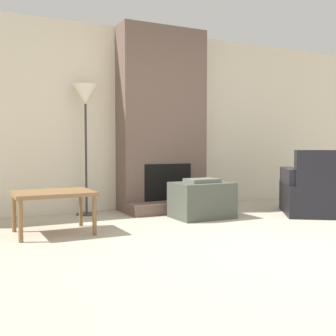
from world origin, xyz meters
name	(u,v)px	position (x,y,z in m)	size (l,w,h in m)	color
ground_plane	(281,246)	(0.00, 0.00, 0.00)	(24.00, 24.00, 0.00)	#B2A893
wall_back	(155,120)	(0.00, 2.77, 1.30)	(7.92, 0.06, 2.60)	beige
fireplace	(162,124)	(0.00, 2.52, 1.24)	(1.27, 0.74, 2.60)	brown
ottoman	(202,200)	(0.13, 1.63, 0.24)	(0.73, 0.54, 0.50)	#474C42
armchair	(315,194)	(1.62, 1.17, 0.28)	(1.22, 1.27, 0.87)	black
side_table	(53,196)	(-1.76, 1.50, 0.40)	(0.81, 0.63, 0.45)	brown
floor_lamp_left	(85,102)	(-1.13, 2.53, 1.50)	(0.34, 0.34, 1.73)	#333333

